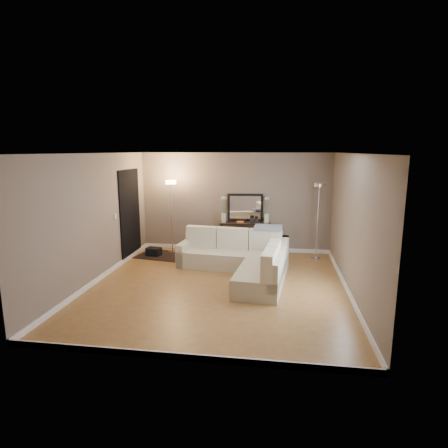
# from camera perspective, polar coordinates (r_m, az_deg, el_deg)

# --- Properties ---
(floor) EXTENTS (5.00, 5.50, 0.01)m
(floor) POSITION_cam_1_polar(r_m,az_deg,el_deg) (7.56, -0.89, -9.41)
(floor) COLOR olive
(floor) RESTS_ON ground
(ceiling) EXTENTS (5.00, 5.50, 0.01)m
(ceiling) POSITION_cam_1_polar(r_m,az_deg,el_deg) (7.08, -0.95, 10.77)
(ceiling) COLOR white
(ceiling) RESTS_ON ground
(wall_back) EXTENTS (5.00, 0.02, 2.60)m
(wall_back) POSITION_cam_1_polar(r_m,az_deg,el_deg) (9.91, 1.64, 3.31)
(wall_back) COLOR #78695D
(wall_back) RESTS_ON ground
(wall_front) EXTENTS (5.00, 0.02, 2.60)m
(wall_front) POSITION_cam_1_polar(r_m,az_deg,el_deg) (4.59, -6.49, -6.07)
(wall_front) COLOR #78695D
(wall_front) RESTS_ON ground
(wall_left) EXTENTS (0.02, 5.50, 2.60)m
(wall_left) POSITION_cam_1_polar(r_m,az_deg,el_deg) (8.00, -18.96, 0.81)
(wall_left) COLOR #78695D
(wall_left) RESTS_ON ground
(wall_right) EXTENTS (0.02, 5.50, 2.60)m
(wall_right) POSITION_cam_1_polar(r_m,az_deg,el_deg) (7.25, 19.06, -0.22)
(wall_right) COLOR #78695D
(wall_right) RESTS_ON ground
(baseboard_back) EXTENTS (5.00, 0.03, 0.10)m
(baseboard_back) POSITION_cam_1_polar(r_m,az_deg,el_deg) (10.13, 1.59, -3.73)
(baseboard_back) COLOR white
(baseboard_back) RESTS_ON ground
(baseboard_front) EXTENTS (5.00, 0.03, 0.10)m
(baseboard_front) POSITION_cam_1_polar(r_m,az_deg,el_deg) (5.12, -6.09, -19.49)
(baseboard_front) COLOR white
(baseboard_front) RESTS_ON ground
(baseboard_left) EXTENTS (0.03, 5.50, 0.10)m
(baseboard_left) POSITION_cam_1_polar(r_m,az_deg,el_deg) (8.29, -18.26, -7.72)
(baseboard_left) COLOR white
(baseboard_left) RESTS_ON ground
(baseboard_right) EXTENTS (0.03, 5.50, 0.10)m
(baseboard_right) POSITION_cam_1_polar(r_m,az_deg,el_deg) (7.58, 18.27, -9.52)
(baseboard_right) COLOR white
(baseboard_right) RESTS_ON ground
(doorway) EXTENTS (0.02, 1.20, 2.20)m
(doorway) POSITION_cam_1_polar(r_m,az_deg,el_deg) (9.54, -14.10, 1.45)
(doorway) COLOR black
(doorway) RESTS_ON ground
(switch_plate) EXTENTS (0.02, 0.08, 0.12)m
(switch_plate) POSITION_cam_1_polar(r_m,az_deg,el_deg) (8.76, -16.23, 1.16)
(switch_plate) COLOR white
(switch_plate) RESTS_ON ground
(sectional_sofa) EXTENTS (2.57, 2.63, 0.88)m
(sectional_sofa) POSITION_cam_1_polar(r_m,az_deg,el_deg) (8.21, 2.99, -5.33)
(sectional_sofa) COLOR beige
(sectional_sofa) RESTS_ON floor
(throw_blanket) EXTENTS (0.65, 0.40, 0.08)m
(throw_blanket) POSITION_cam_1_polar(r_m,az_deg,el_deg) (8.58, 6.76, -0.51)
(throw_blanket) COLOR gray
(throw_blanket) RESTS_ON sectional_sofa
(console_table) EXTENTS (1.34, 0.45, 0.81)m
(console_table) POSITION_cam_1_polar(r_m,az_deg,el_deg) (9.82, 2.71, -1.79)
(console_table) COLOR black
(console_table) RESTS_ON floor
(leaning_mirror) EXTENTS (0.93, 0.11, 0.73)m
(leaning_mirror) POSITION_cam_1_polar(r_m,az_deg,el_deg) (9.85, 3.25, 2.53)
(leaning_mirror) COLOR black
(leaning_mirror) RESTS_ON console_table
(table_decor) EXTENTS (0.56, 0.13, 0.13)m
(table_decor) POSITION_cam_1_polar(r_m,az_deg,el_deg) (9.70, 3.19, 0.36)
(table_decor) COLOR orange
(table_decor) RESTS_ON console_table
(flower_vase_left) EXTENTS (0.15, 0.13, 0.69)m
(flower_vase_left) POSITION_cam_1_polar(r_m,az_deg,el_deg) (9.72, -0.05, 1.96)
(flower_vase_left) COLOR silver
(flower_vase_left) RESTS_ON console_table
(flower_vase_right) EXTENTS (0.15, 0.13, 0.69)m
(flower_vase_right) POSITION_cam_1_polar(r_m,az_deg,el_deg) (9.70, 6.52, 1.87)
(flower_vase_right) COLOR silver
(flower_vase_right) RESTS_ON console_table
(floor_lamp_lit) EXTENTS (0.31, 0.31, 1.89)m
(floor_lamp_lit) POSITION_cam_1_polar(r_m,az_deg,el_deg) (9.76, -8.03, 3.30)
(floor_lamp_lit) COLOR silver
(floor_lamp_lit) RESTS_ON floor
(floor_lamp_unlit) EXTENTS (0.33, 0.33, 1.88)m
(floor_lamp_unlit) POSITION_cam_1_polar(r_m,az_deg,el_deg) (9.33, 14.18, 2.67)
(floor_lamp_unlit) COLOR silver
(floor_lamp_unlit) RESTS_ON floor
(charcoal_rug) EXTENTS (1.37, 1.12, 0.02)m
(charcoal_rug) POSITION_cam_1_polar(r_m,az_deg,el_deg) (9.76, -9.29, -4.71)
(charcoal_rug) COLOR black
(charcoal_rug) RESTS_ON floor
(black_bag) EXTENTS (0.39, 0.30, 0.23)m
(black_bag) POSITION_cam_1_polar(r_m,az_deg,el_deg) (9.74, -10.65, -4.21)
(black_bag) COLOR black
(black_bag) RESTS_ON charcoal_rug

